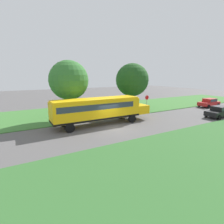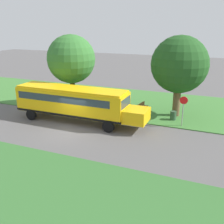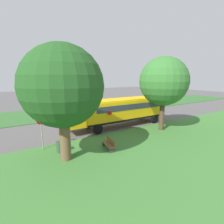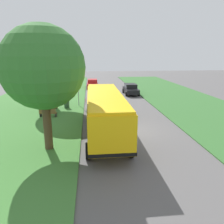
% 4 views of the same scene
% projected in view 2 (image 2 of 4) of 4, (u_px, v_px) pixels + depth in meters
% --- Properties ---
extents(ground_plane, '(120.00, 120.00, 0.00)m').
position_uv_depth(ground_plane, '(68.00, 131.00, 22.19)').
color(ground_plane, '#565454').
extents(grass_verge, '(12.00, 80.00, 0.08)m').
position_uv_depth(grass_verge, '(113.00, 100.00, 30.95)').
color(grass_verge, '#3D7533').
rests_on(grass_verge, ground).
extents(school_bus, '(2.85, 12.42, 3.16)m').
position_uv_depth(school_bus, '(74.00, 101.00, 23.76)').
color(school_bus, yellow).
rests_on(school_bus, ground).
extents(oak_tree_beside_bus, '(4.96, 4.96, 7.65)m').
position_uv_depth(oak_tree_beside_bus, '(73.00, 59.00, 26.89)').
color(oak_tree_beside_bus, '#4C3826').
rests_on(oak_tree_beside_bus, ground).
extents(oak_tree_roadside_mid, '(5.30, 5.30, 7.69)m').
position_uv_depth(oak_tree_roadside_mid, '(180.00, 66.00, 24.03)').
color(oak_tree_roadside_mid, brown).
rests_on(oak_tree_roadside_mid, ground).
extents(stop_sign, '(0.08, 0.68, 2.74)m').
position_uv_depth(stop_sign, '(183.00, 108.00, 22.51)').
color(stop_sign, gray).
rests_on(stop_sign, ground).
extents(park_bench, '(1.66, 0.74, 0.92)m').
position_uv_depth(park_bench, '(142.00, 107.00, 26.90)').
color(park_bench, brown).
rests_on(park_bench, ground).
extents(trash_bin, '(0.56, 0.56, 0.90)m').
position_uv_depth(trash_bin, '(173.00, 116.00, 24.40)').
color(trash_bin, '#2D4C33').
rests_on(trash_bin, ground).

